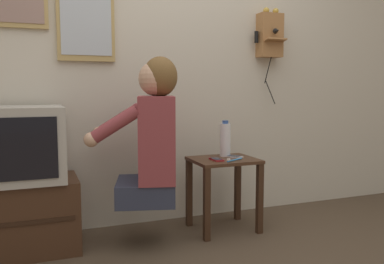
{
  "coord_description": "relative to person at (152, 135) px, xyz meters",
  "views": [
    {
      "loc": [
        -0.86,
        -1.71,
        1.0
      ],
      "look_at": [
        0.11,
        0.78,
        0.71
      ],
      "focal_mm": 38.0,
      "sensor_mm": 36.0,
      "label": 1
    }
  ],
  "objects": [
    {
      "name": "wall_back",
      "position": [
        0.17,
        0.47,
        0.56
      ],
      "size": [
        6.8,
        0.05,
        2.55
      ],
      "color": "beige",
      "rests_on": "ground_plane"
    },
    {
      "name": "side_table",
      "position": [
        0.54,
        0.09,
        -0.33
      ],
      "size": [
        0.45,
        0.38,
        0.51
      ],
      "color": "#422819",
      "rests_on": "ground_plane"
    },
    {
      "name": "person",
      "position": [
        0.0,
        0.0,
        0.0
      ],
      "size": [
        0.62,
        0.54,
        0.92
      ],
      "rotation": [
        0.0,
        0.0,
        1.3
      ],
      "color": "#2D3347",
      "rests_on": "ground_plane"
    },
    {
      "name": "tv_stand",
      "position": [
        -0.81,
        0.17,
        -0.49
      ],
      "size": [
        0.73,
        0.43,
        0.45
      ],
      "color": "#422819",
      "rests_on": "ground_plane"
    },
    {
      "name": "television",
      "position": [
        -0.79,
        0.16,
        -0.04
      ],
      "size": [
        0.54,
        0.46,
        0.45
      ],
      "color": "#ADA89E",
      "rests_on": "tv_stand"
    },
    {
      "name": "wall_phone_antique",
      "position": [
        1.08,
        0.38,
        0.71
      ],
      "size": [
        0.23,
        0.18,
        0.76
      ],
      "color": "#9E6B3D"
    },
    {
      "name": "wall_mirror",
      "position": [
        -0.34,
        0.42,
        0.86
      ],
      "size": [
        0.38,
        0.03,
        0.78
      ],
      "color": "tan"
    },
    {
      "name": "cell_phone_held",
      "position": [
        0.46,
        0.04,
        -0.2
      ],
      "size": [
        0.06,
        0.13,
        0.01
      ],
      "rotation": [
        0.0,
        0.0,
        0.02
      ],
      "color": "maroon",
      "rests_on": "side_table"
    },
    {
      "name": "cell_phone_spare",
      "position": [
        0.63,
        0.11,
        -0.2
      ],
      "size": [
        0.11,
        0.14,
        0.01
      ],
      "rotation": [
        0.0,
        0.0,
        0.49
      ],
      "color": "silver",
      "rests_on": "side_table"
    },
    {
      "name": "water_bottle",
      "position": [
        0.59,
        0.17,
        -0.08
      ],
      "size": [
        0.08,
        0.08,
        0.26
      ],
      "color": "silver",
      "rests_on": "side_table"
    },
    {
      "name": "toothbrush",
      "position": [
        0.56,
        -0.02,
        -0.19
      ],
      "size": [
        0.15,
        0.09,
        0.02
      ],
      "rotation": [
        0.0,
        0.0,
        2.06
      ],
      "color": "#338CD8",
      "rests_on": "side_table"
    }
  ]
}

